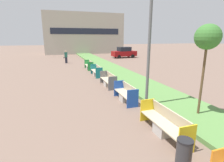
{
  "coord_description": "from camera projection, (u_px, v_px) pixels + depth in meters",
  "views": [
    {
      "loc": [
        -2.64,
        2.3,
        3.43
      ],
      "look_at": [
        0.9,
        13.06,
        0.6
      ],
      "focal_mm": 28.0,
      "sensor_mm": 36.0,
      "label": 1
    }
  ],
  "objects": [
    {
      "name": "bench_teal_frame",
      "position": [
        97.0,
        72.0,
        15.98
      ],
      "size": [
        0.65,
        2.18,
        0.94
      ],
      "color": "#ADA8A0",
      "rests_on": "ground"
    },
    {
      "name": "sapling_tree_near",
      "position": [
        208.0,
        38.0,
        6.93
      ],
      "size": [
        1.01,
        1.01,
        3.96
      ],
      "color": "brown",
      "rests_on": "ground"
    },
    {
      "name": "street_lamp_post",
      "position": [
        150.0,
        21.0,
        7.78
      ],
      "size": [
        0.24,
        0.44,
        7.5
      ],
      "color": "#56595B",
      "rests_on": "ground"
    },
    {
      "name": "building_backdrop",
      "position": [
        84.0,
        34.0,
        38.53
      ],
      "size": [
        16.8,
        5.18,
        8.5
      ],
      "color": "#B2AD9E",
      "rests_on": "ground"
    },
    {
      "name": "litter_bin",
      "position": [
        184.0,
        156.0,
        4.48
      ],
      "size": [
        0.41,
        0.41,
        0.94
      ],
      "color": "#2D2D30",
      "rests_on": "ground"
    },
    {
      "name": "planter_grass_strip",
      "position": [
        150.0,
        90.0,
        11.52
      ],
      "size": [
        2.8,
        120.0,
        0.18
      ],
      "color": "#568442",
      "rests_on": "ground"
    },
    {
      "name": "bench_grey_frame",
      "position": [
        109.0,
        81.0,
        12.58
      ],
      "size": [
        0.65,
        2.18,
        0.94
      ],
      "color": "#ADA8A0",
      "rests_on": "ground"
    },
    {
      "name": "parked_car_distant",
      "position": [
        124.0,
        52.0,
        30.26
      ],
      "size": [
        4.32,
        2.07,
        1.86
      ],
      "rotation": [
        0.0,
        0.0,
        0.07
      ],
      "color": "maroon",
      "rests_on": "ground"
    },
    {
      "name": "bench_yellow_frame",
      "position": [
        164.0,
        125.0,
        6.28
      ],
      "size": [
        0.65,
        2.4,
        0.94
      ],
      "color": "#ADA8A0",
      "rests_on": "ground"
    },
    {
      "name": "bench_blue_frame",
      "position": [
        126.0,
        95.0,
        9.6
      ],
      "size": [
        0.65,
        2.0,
        0.94
      ],
      "color": "#ADA8A0",
      "rests_on": "ground"
    },
    {
      "name": "pedestrian_walking",
      "position": [
        66.0,
        57.0,
        23.78
      ],
      "size": [
        0.53,
        0.24,
        1.71
      ],
      "color": "#232633",
      "rests_on": "ground"
    },
    {
      "name": "bench_green_frame",
      "position": [
        89.0,
        66.0,
        19.29
      ],
      "size": [
        0.65,
        2.01,
        0.94
      ],
      "color": "#ADA8A0",
      "rests_on": "ground"
    }
  ]
}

